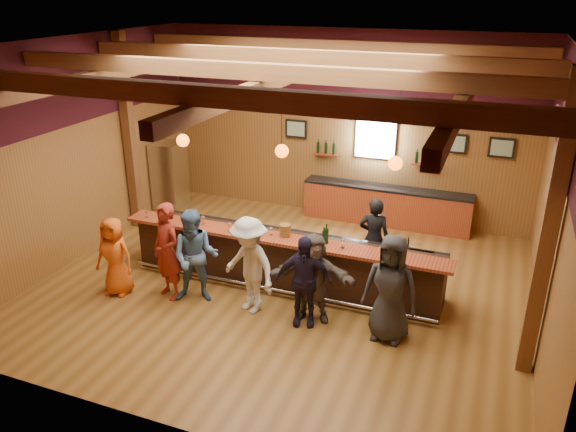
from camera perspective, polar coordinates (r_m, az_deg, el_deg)
The scene contains 27 objects.
room at distance 9.82m, azimuth -0.52°, elevation 9.58°, with size 9.04×9.00×4.52m.
bar_counter at distance 10.82m, azimuth -0.21°, elevation -4.35°, with size 6.30×1.07×1.11m.
back_bar_cabinet at distance 13.69m, azimuth 9.92°, elevation 1.03°, with size 4.00×0.52×0.95m.
window at distance 13.50m, azimuth 8.89°, elevation 7.82°, with size 0.95×0.09×0.95m.
framed_pictures at distance 13.33m, azimuth 12.55°, elevation 7.59°, with size 5.35×0.05×0.45m.
wine_shelves at distance 13.55m, azimuth 8.72°, elevation 6.00°, with size 3.00×0.18×0.30m.
pendant_lights at distance 9.90m, azimuth -0.63°, elevation 6.66°, with size 4.24×0.24×1.37m.
stainless_fridge at distance 14.48m, azimuth -11.94°, elevation 3.86°, with size 0.70×0.70×1.80m, color silver.
customer_orange at distance 10.87m, azimuth -17.19°, elevation -3.93°, with size 0.74×0.48×1.52m, color #E25C15.
customer_redvest at distance 10.43m, azimuth -12.19°, elevation -3.54°, with size 0.67×0.44×1.84m, color maroon.
customer_denim at distance 10.22m, azimuth -9.39°, elevation -4.11°, with size 0.86×0.67×1.77m, color #4C7098.
customer_white at distance 9.79m, azimuth -3.94°, elevation -5.04°, with size 1.15×0.66×1.78m, color silver.
customer_navy at distance 9.45m, azimuth 1.56°, elevation -6.59°, with size 0.96×0.40×1.63m, color #211A35.
customer_brown at distance 9.58m, azimuth 2.55°, elevation -6.27°, with size 1.49×0.47×1.60m, color #564A45.
customer_dark at distance 9.17m, azimuth 10.37°, elevation -7.26°, with size 0.90×0.58×1.83m, color #28292B.
bartender at distance 11.07m, azimuth 8.72°, elevation -2.24°, with size 0.60×0.40×1.65m, color black.
ice_bucket at distance 10.31m, azimuth -0.30°, elevation -1.46°, with size 0.21×0.21×0.23m, color brown.
bottle_a at distance 10.05m, azimuth 3.65°, elevation -2.13°, with size 0.07×0.07×0.31m.
bottle_b at distance 10.04m, azimuth 3.91°, elevation -2.02°, with size 0.08×0.08×0.37m.
glass_a at distance 11.48m, azimuth -14.19°, elevation 0.40°, with size 0.07×0.07×0.16m.
glass_b at distance 11.05m, azimuth -9.92°, elevation -0.05°, with size 0.08×0.08×0.17m.
glass_c at distance 10.92m, azimuth -8.64°, elevation -0.23°, with size 0.08×0.08×0.18m.
glass_d at distance 10.58m, azimuth -6.00°, elevation -0.91°, with size 0.07×0.07×0.16m.
glass_e at distance 10.35m, azimuth -1.73°, elevation -1.36°, with size 0.07×0.07×0.16m.
glass_f at distance 10.00m, azimuth 3.01°, elevation -2.26°, with size 0.07×0.07×0.17m.
glass_g at distance 9.89m, azimuth 5.61°, elevation -2.57°, with size 0.08×0.08×0.18m.
glass_h at distance 9.76m, azimuth 11.27°, elevation -3.31°, with size 0.08×0.08×0.17m.
Camera 1 is at (3.55, -8.83, 5.41)m, focal length 35.00 mm.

